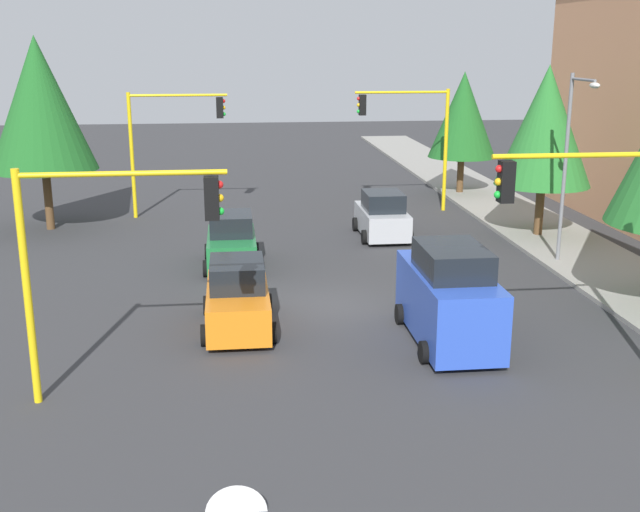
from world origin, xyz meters
TOP-DOWN VIEW (x-y plane):
  - ground_plane at (0.00, 0.00)m, footprint 120.00×120.00m
  - sidewalk_kerb at (-5.00, 10.50)m, footprint 80.00×4.00m
  - traffic_signal_near_left at (6.00, 5.69)m, footprint 0.36×4.59m
  - traffic_signal_far_right at (-14.00, -5.72)m, footprint 0.36×4.59m
  - traffic_signal_far_left at (-14.00, 5.73)m, footprint 0.36×4.59m
  - traffic_signal_near_right at (6.00, -5.66)m, footprint 0.36×4.59m
  - street_lamp_curbside at (-3.61, 9.20)m, footprint 2.15×0.28m
  - tree_roadside_far at (-18.00, 9.50)m, footprint 3.62×3.62m
  - tree_opposite_side at (-12.00, -11.00)m, footprint 4.57×4.57m
  - tree_roadside_mid at (-8.00, 10.00)m, footprint 3.95×3.95m
  - delivery_van_blue at (3.35, 2.91)m, footprint 4.80×2.22m
  - car_silver at (-8.83, 3.41)m, footprint 3.87×2.10m
  - car_green at (-4.94, -2.98)m, footprint 3.81×2.06m
  - car_orange at (1.60, -2.84)m, footprint 4.09×2.07m

SIDE VIEW (x-z plane):
  - ground_plane at x=0.00m, z-range 0.00..0.00m
  - sidewalk_kerb at x=-5.00m, z-range 0.00..0.15m
  - car_green at x=-4.94m, z-range -0.09..1.88m
  - car_silver at x=-8.83m, z-range -0.09..1.88m
  - car_orange at x=1.60m, z-range -0.09..1.89m
  - delivery_van_blue at x=3.35m, z-range -0.11..2.67m
  - traffic_signal_near_right at x=6.00m, z-range 1.14..6.56m
  - traffic_signal_near_left at x=6.00m, z-range 1.18..6.83m
  - traffic_signal_far_right at x=-14.00m, z-range 1.21..7.06m
  - traffic_signal_far_left at x=-14.00m, z-range 1.22..7.13m
  - tree_roadside_far at x=-18.00m, z-range 1.02..7.61m
  - street_lamp_curbside at x=-3.61m, z-range 0.85..7.85m
  - tree_roadside_mid at x=-8.00m, z-range 1.12..8.32m
  - tree_opposite_side at x=-12.00m, z-range 1.31..9.68m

